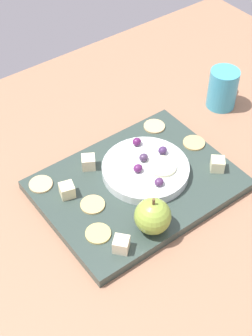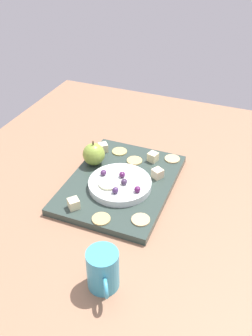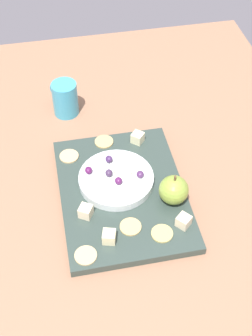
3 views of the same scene
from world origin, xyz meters
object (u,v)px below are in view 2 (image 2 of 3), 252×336
at_px(cracker_3, 120,151).
at_px(grape_4, 122,175).
at_px(cracker_1, 101,219).
at_px(cracker_4, 172,159).
at_px(cheese_cube_0, 74,204).
at_px(grape_0, 137,189).
at_px(grape_3, 124,182).
at_px(apple_slice_0, 108,183).
at_px(grape_1, 115,190).
at_px(cracker_0, 135,161).
at_px(platter, 121,183).
at_px(cheese_cube_2, 153,157).
at_px(cup, 103,270).
at_px(grape_2, 103,173).
at_px(cheese_cube_1, 158,173).
at_px(cheese_cube_3, 103,147).
at_px(serving_dish, 120,184).
at_px(apple_whole, 94,154).
at_px(cracker_2, 141,220).

bearing_deg(cracker_3, grape_4, 25.37).
distance_m(cracker_1, cracker_4, 0.33).
relative_size(cheese_cube_0, grape_0, 1.42).
distance_m(grape_3, apple_slice_0, 0.04).
bearing_deg(apple_slice_0, grape_1, 52.53).
bearing_deg(grape_4, cracker_0, -177.38).
relative_size(platter, cracker_4, 8.09).
bearing_deg(cheese_cube_2, cracker_3, -93.12).
bearing_deg(cracker_1, apple_slice_0, -163.94).
bearing_deg(cracker_3, apple_slice_0, 12.93).
bearing_deg(cup, grape_2, -155.45).
bearing_deg(cheese_cube_1, cracker_0, -119.67).
bearing_deg(cheese_cube_3, cheese_cube_0, 8.82).
bearing_deg(cracker_0, apple_slice_0, -7.07).
distance_m(platter, cheese_cube_3, 0.16).
distance_m(cracker_1, cup, 0.18).
xyz_separation_m(cracker_1, cracker_4, (-0.31, 0.09, 0.00)).
distance_m(grape_1, apple_slice_0, 0.04).
bearing_deg(cracker_1, grape_2, -157.69).
bearing_deg(cracker_4, grape_2, -41.07).
bearing_deg(grape_1, serving_dish, -171.02).
xyz_separation_m(apple_whole, grape_0, (0.10, 0.17, -0.01)).
xyz_separation_m(cracker_4, grape_0, (0.20, -0.04, 0.03)).
bearing_deg(cracker_0, serving_dish, 3.01).
distance_m(cheese_cube_1, cracker_0, 0.10).
bearing_deg(serving_dish, cracker_1, 2.64).
xyz_separation_m(cheese_cube_2, grape_1, (0.20, -0.03, 0.01)).
xyz_separation_m(cheese_cube_0, grape_2, (-0.13, 0.02, 0.01)).
bearing_deg(cracker_2, cracker_3, -147.73).
bearing_deg(platter, cracker_2, 39.51).
relative_size(cracker_1, grape_0, 2.48).
bearing_deg(cheese_cube_0, grape_0, 125.68).
bearing_deg(cracker_4, cheese_cube_1, -8.22).
distance_m(cheese_cube_2, grape_4, 0.14).
relative_size(apple_whole, cracker_3, 1.43).
bearing_deg(serving_dish, cracker_2, 43.73).
distance_m(cracker_3, cup, 0.47).
bearing_deg(grape_0, apple_slice_0, -90.44).
height_order(cheese_cube_1, cracker_2, cheese_cube_1).
bearing_deg(grape_0, cracker_0, -156.79).
bearing_deg(cheese_cube_1, cracker_2, 5.05).
xyz_separation_m(cheese_cube_1, cracker_4, (-0.10, 0.01, -0.01)).
height_order(cheese_cube_3, grape_4, grape_4).
distance_m(cheese_cube_3, apple_slice_0, 0.19).
bearing_deg(grape_4, cracker_2, 39.03).
xyz_separation_m(grape_2, cup, (0.30, 0.14, -0.00)).
distance_m(cracker_1, apple_slice_0, 0.12).
height_order(platter, serving_dish, serving_dish).
bearing_deg(cheese_cube_0, grape_1, 130.67).
bearing_deg(platter, cheese_cube_1, 120.59).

